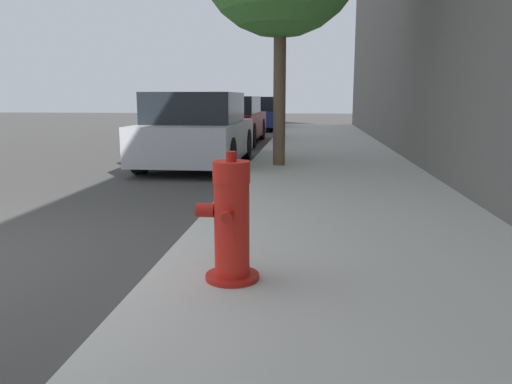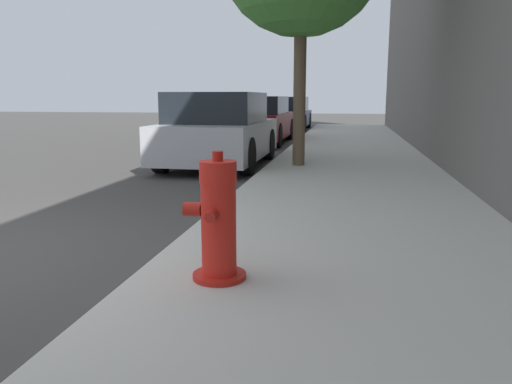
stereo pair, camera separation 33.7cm
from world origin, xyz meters
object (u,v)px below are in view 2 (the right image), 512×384
Objects in this scene: parked_car_far at (288,114)px; fire_hydrant at (218,222)px; parked_car_near at (219,131)px; parked_car_mid at (256,120)px.

fire_hydrant is at bearing -84.57° from parked_car_far.
fire_hydrant is 18.44m from parked_car_far.
parked_car_mid is at bearing 92.06° from parked_car_near.
parked_car_far is at bearing 95.43° from fire_hydrant.
parked_car_near reaches higher than parked_car_mid.
fire_hydrant is 6.84m from parked_car_near.
parked_car_far is (-0.03, 11.73, -0.03)m from parked_car_near.
parked_car_near is at bearing 104.53° from fire_hydrant.
parked_car_mid is at bearing 99.16° from fire_hydrant.
parked_car_near is 0.93× the size of parked_car_far.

